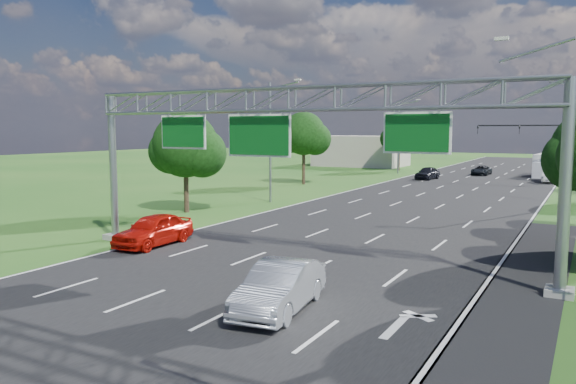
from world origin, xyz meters
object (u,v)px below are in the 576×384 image
Objects in this scene: silver_sedan at (280,287)px; box_truck at (545,166)px; sign_gantry at (294,113)px; traffic_signal at (550,137)px; red_coupe at (154,230)px.

box_truck reaches higher than silver_sedan.
box_truck is at bearing 79.10° from silver_sedan.
sign_gantry is at bearing 106.61° from silver_sedan.
traffic_signal is 59.73m from silver_sedan.
sign_gantry is 4.69× the size of silver_sedan.
traffic_signal is 55.61m from red_coupe.
sign_gantry reaches higher than traffic_signal.
sign_gantry is 9.29m from silver_sedan.
sign_gantry reaches higher than silver_sedan.
silver_sedan is (2.90, -6.41, -6.07)m from sign_gantry.
traffic_signal is 5.70m from box_truck.
traffic_signal is at bearing 71.89° from red_coupe.
box_truck is at bearing 99.50° from traffic_signal.
silver_sedan is at bearing -88.83° from box_truck.
silver_sedan is at bearing -30.83° from red_coupe.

